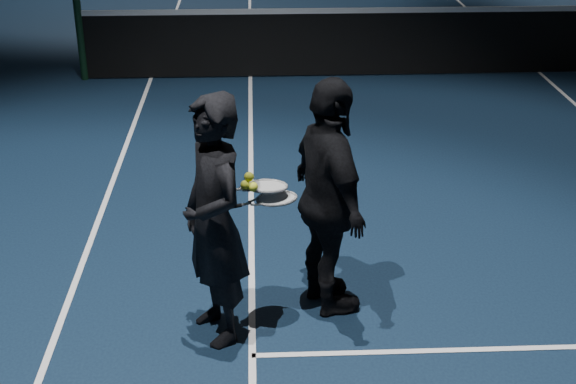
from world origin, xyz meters
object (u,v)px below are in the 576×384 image
at_px(tennis_balls, 249,183).
at_px(racket_upper, 267,186).
at_px(player_a, 214,222).
at_px(player_b, 329,199).
at_px(racket_lower, 277,198).

bearing_deg(tennis_balls, racket_upper, 34.71).
height_order(racket_upper, tennis_balls, tennis_balls).
xyz_separation_m(player_a, racket_upper, (0.36, 0.18, 0.17)).
height_order(player_a, racket_upper, player_a).
distance_m(player_b, racket_lower, 0.41).
bearing_deg(racket_lower, racket_upper, 141.34).
relative_size(player_b, racket_upper, 2.59).
distance_m(player_b, tennis_balls, 0.64).
bearing_deg(racket_lower, player_b, 0.00).
height_order(player_b, racket_upper, player_b).
bearing_deg(tennis_balls, player_a, -157.74).
bearing_deg(player_b, tennis_balls, 93.10).
bearing_deg(racket_upper, racket_lower, -42.66).
distance_m(player_a, player_b, 0.85).
height_order(racket_lower, racket_upper, racket_upper).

